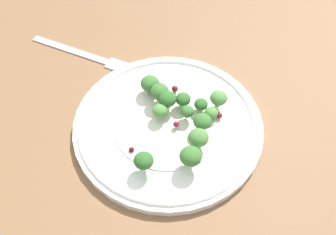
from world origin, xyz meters
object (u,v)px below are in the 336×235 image
at_px(plate, 168,125).
at_px(broccoli_floret_0, 211,113).
at_px(broccoli_floret_2, 191,157).
at_px(broccoli_floret_1, 219,98).
at_px(fork, 85,54).

xyz_separation_m(plate, broccoli_floret_0, (-0.01, 0.06, 0.02)).
bearing_deg(plate, broccoli_floret_2, 21.48).
distance_m(broccoli_floret_1, fork, 0.25).
distance_m(broccoli_floret_1, broccoli_floret_2, 0.11).
height_order(broccoli_floret_1, broccoli_floret_2, broccoli_floret_2).
xyz_separation_m(broccoli_floret_0, broccoli_floret_1, (-0.02, 0.01, 0.01)).
bearing_deg(plate, broccoli_floret_0, 97.38).
distance_m(broccoli_floret_0, fork, 0.25).
distance_m(plate, broccoli_floret_0, 0.07).
relative_size(plate, fork, 1.59).
relative_size(broccoli_floret_0, broccoli_floret_2, 0.67).
xyz_separation_m(broccoli_floret_0, fork, (-0.15, -0.20, -0.02)).
distance_m(plate, broccoli_floret_1, 0.08).
xyz_separation_m(broccoli_floret_0, broccoli_floret_2, (0.08, -0.03, 0.01)).
xyz_separation_m(broccoli_floret_1, broccoli_floret_2, (0.10, -0.05, 0.00)).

